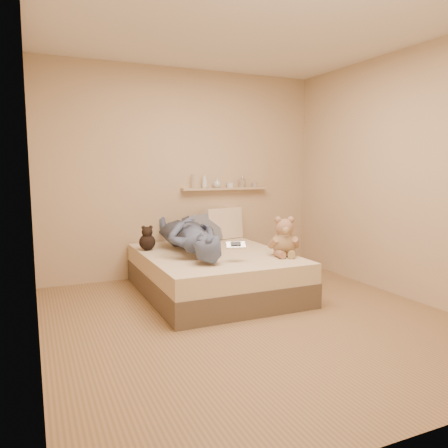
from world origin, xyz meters
name	(u,v)px	position (x,y,z in m)	size (l,w,h in m)	color
room	(254,176)	(0.00, 0.00, 1.30)	(3.80, 3.80, 3.80)	#916D4B
bed	(214,273)	(0.00, 0.93, 0.22)	(1.50, 1.90, 0.45)	brown
game_console	(236,245)	(0.02, 0.41, 0.62)	(0.20, 0.13, 0.06)	silver
teddy_bear	(284,240)	(0.61, 0.47, 0.62)	(0.33, 0.35, 0.42)	#927450
dark_plush	(147,240)	(-0.63, 1.37, 0.57)	(0.18, 0.18, 0.28)	black
pillow_cream	(222,223)	(0.47, 1.76, 0.65)	(0.55, 0.16, 0.40)	beige
pillow_grey	(203,229)	(0.14, 1.62, 0.62)	(0.50, 0.14, 0.34)	slate
person	(189,234)	(-0.23, 1.09, 0.64)	(0.59, 1.62, 0.39)	#4A5575
wall_shelf	(225,189)	(0.55, 1.84, 1.10)	(1.20, 0.12, 0.03)	tan
shelf_bottles	(223,182)	(0.51, 1.84, 1.18)	(0.94, 0.12, 0.18)	silver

